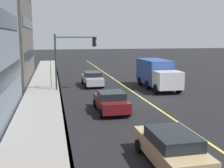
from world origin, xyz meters
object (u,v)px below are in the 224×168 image
car_maroon (111,101)px  traffic_light_mast (72,52)px  street_sign_post (51,73)px  truck_blue (157,73)px  car_silver (92,79)px  car_tan (171,147)px

car_maroon → traffic_light_mast: (8.41, 2.04, 3.02)m
car_maroon → street_sign_post: bearing=23.7°
traffic_light_mast → street_sign_post: (0.94, 2.07, -2.09)m
truck_blue → car_silver: bearing=66.5°
traffic_light_mast → car_maroon: bearing=-166.4°
car_maroon → traffic_light_mast: 9.17m
traffic_light_mast → street_sign_post: size_ratio=1.91×
car_silver → truck_blue: 6.86m
street_sign_post → car_silver: bearing=-73.7°
car_maroon → street_sign_post: street_sign_post is taller
car_silver → street_sign_post: (-1.26, 4.33, 0.89)m
car_tan → car_maroon: (8.51, 0.65, -0.02)m
street_sign_post → car_tan: bearing=-165.1°
car_maroon → car_silver: size_ratio=0.90×
car_silver → street_sign_post: 4.60m
car_silver → car_tan: bearing=-178.7°
car_silver → traffic_light_mast: (-2.20, 2.26, 2.98)m
traffic_light_mast → car_silver: bearing=-45.7°
car_silver → truck_blue: size_ratio=0.65×
truck_blue → car_maroon: bearing=140.7°
car_tan → traffic_light_mast: (16.92, 2.69, 3.00)m
car_maroon → car_silver: 10.62m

